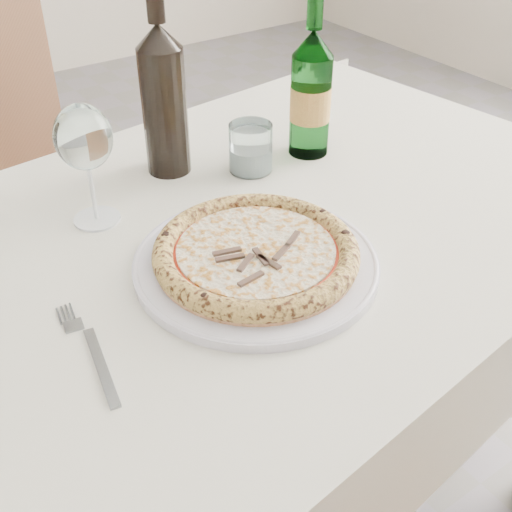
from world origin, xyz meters
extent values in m
cube|color=brown|center=(-0.11, 0.08, 0.73)|extent=(1.42, 0.92, 0.04)
cube|color=white|center=(-0.11, 0.08, 0.75)|extent=(1.49, 0.99, 0.01)
cube|color=white|center=(-0.11, 0.50, 0.64)|extent=(1.40, 0.01, 0.22)
cube|color=white|center=(-0.11, -0.33, 0.64)|extent=(1.40, 0.01, 0.22)
cube|color=white|center=(0.59, 0.08, 0.64)|extent=(0.01, 0.82, 0.22)
cylinder|color=brown|center=(0.50, 0.41, 0.35)|extent=(0.06, 0.06, 0.71)
cube|color=brown|center=(-0.21, 0.77, 0.45)|extent=(0.52, 0.52, 0.04)
cylinder|color=brown|center=(-0.07, 1.00, 0.21)|extent=(0.04, 0.04, 0.43)
cylinder|color=brown|center=(0.02, 0.64, 0.21)|extent=(0.04, 0.04, 0.43)
cylinder|color=brown|center=(-0.34, 0.55, 0.21)|extent=(0.04, 0.04, 0.43)
cylinder|color=white|center=(-0.11, -0.02, 0.76)|extent=(0.34, 0.34, 0.01)
torus|color=white|center=(-0.11, -0.02, 0.77)|extent=(0.34, 0.34, 0.01)
cylinder|color=tan|center=(-0.11, -0.02, 0.78)|extent=(0.28, 0.28, 0.01)
torus|color=tan|center=(-0.11, -0.02, 0.78)|extent=(0.29, 0.29, 0.03)
cylinder|color=#B23300|center=(-0.11, -0.02, 0.78)|extent=(0.24, 0.24, 0.00)
cylinder|color=#F6E8C4|center=(-0.11, -0.02, 0.79)|extent=(0.22, 0.22, 0.00)
cube|color=#483A32|center=(-0.08, -0.02, 0.79)|extent=(0.04, 0.01, 0.00)
cube|color=#483A32|center=(-0.08, 0.02, 0.79)|extent=(0.03, 0.03, 0.00)
cube|color=#483A32|center=(-0.11, 0.05, 0.79)|extent=(0.01, 0.04, 0.00)
cube|color=#483A32|center=(-0.13, 0.01, 0.79)|extent=(0.03, 0.03, 0.00)
cube|color=#483A32|center=(-0.16, -0.02, 0.79)|extent=(0.04, 0.01, 0.00)
cube|color=#483A32|center=(-0.16, -0.06, 0.79)|extent=(0.03, 0.03, 0.00)
cube|color=#483A32|center=(-0.11, -0.05, 0.79)|extent=(0.01, 0.04, 0.00)
cube|color=#483A32|center=(-0.07, -0.05, 0.79)|extent=(0.03, 0.03, 0.00)
cube|color=gray|center=(-0.37, -0.07, 0.76)|extent=(0.04, 0.14, 0.00)
cube|color=gray|center=(-0.37, 0.01, 0.76)|extent=(0.03, 0.03, 0.00)
cylinder|color=gray|center=(-0.38, 0.04, 0.76)|extent=(0.00, 0.03, 0.00)
cylinder|color=gray|center=(-0.37, 0.04, 0.76)|extent=(0.00, 0.03, 0.00)
cylinder|color=gray|center=(-0.36, 0.04, 0.76)|extent=(0.00, 0.03, 0.00)
cylinder|color=gray|center=(-0.36, 0.04, 0.76)|extent=(0.00, 0.03, 0.00)
cylinder|color=white|center=(-0.24, 0.23, 0.76)|extent=(0.07, 0.07, 0.00)
cylinder|color=white|center=(-0.24, 0.23, 0.81)|extent=(0.01, 0.01, 0.10)
ellipsoid|color=white|center=(-0.24, 0.23, 0.90)|extent=(0.09, 0.09, 0.10)
cylinder|color=white|center=(0.05, 0.23, 0.80)|extent=(0.08, 0.08, 0.08)
cylinder|color=silver|center=(0.05, 0.23, 0.78)|extent=(0.07, 0.07, 0.04)
cylinder|color=#45884E|center=(0.17, 0.22, 0.85)|extent=(0.07, 0.07, 0.18)
cone|color=#45884E|center=(0.17, 0.22, 0.96)|extent=(0.07, 0.07, 0.04)
cylinder|color=#45884E|center=(0.17, 0.22, 1.01)|extent=(0.03, 0.03, 0.06)
cylinder|color=#EAD961|center=(0.17, 0.22, 0.85)|extent=(0.07, 0.07, 0.06)
cylinder|color=black|center=(-0.07, 0.31, 0.86)|extent=(0.08, 0.08, 0.21)
cone|color=black|center=(-0.07, 0.31, 0.99)|extent=(0.08, 0.08, 0.04)
cylinder|color=black|center=(-0.07, 0.31, 1.04)|extent=(0.03, 0.03, 0.05)
camera|label=1|loc=(-0.52, -0.61, 1.30)|focal=45.00mm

